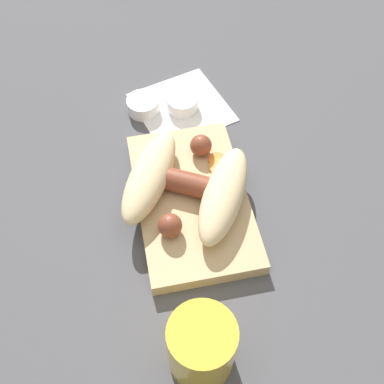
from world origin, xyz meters
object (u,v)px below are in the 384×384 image
Objects in this scene: sausage at (186,183)px; condiment_cup_near at (182,104)px; condiment_cup_far at (143,106)px; drink_glass at (202,347)px; food_tray at (192,200)px; bread_roll at (186,185)px.

condiment_cup_near is at bearing -8.87° from sausage.
condiment_cup_far is 0.42m from drink_glass.
drink_glass is at bearing 172.29° from condiment_cup_near.
food_tray is 1.61× the size of sausage.
bread_roll is at bearing 170.95° from condiment_cup_near.
condiment_cup_far is (0.19, 0.03, -0.03)m from bread_roll.
bread_roll reaches higher than condiment_cup_far.
condiment_cup_far is at bearing 83.31° from condiment_cup_near.
sausage reaches higher than condiment_cup_far.
drink_glass reaches higher than bread_roll.
drink_glass reaches higher than sausage.
food_tray is 0.20m from condiment_cup_far.
sausage is 0.18m from condiment_cup_near.
condiment_cup_near is 0.55× the size of drink_glass.
condiment_cup_near is 1.00× the size of condiment_cup_far.
sausage is 1.67× the size of drink_glass.
sausage reaches higher than food_tray.
condiment_cup_near is (0.18, -0.03, -0.03)m from sausage.
condiment_cup_far is (0.20, 0.04, -0.00)m from food_tray.
condiment_cup_far reaches higher than food_tray.
food_tray is 4.86× the size of condiment_cup_far.
condiment_cup_near is at bearing -7.71° from drink_glass.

